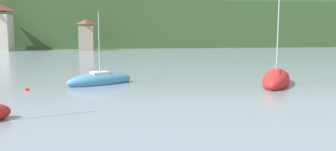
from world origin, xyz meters
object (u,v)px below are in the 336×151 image
shore_building_central (86,35)px  sailboat_mid_4 (276,80)px  mooring_buoy_near (26,90)px  sailboat_mid_8 (100,80)px

shore_building_central → sailboat_mid_4: (21.43, -58.54, -3.22)m
shore_building_central → mooring_buoy_near: (-0.60, -58.26, -3.67)m
sailboat_mid_8 → mooring_buoy_near: 6.48m
sailboat_mid_4 → mooring_buoy_near: bearing=119.8°
mooring_buoy_near → sailboat_mid_8: bearing=22.1°
shore_building_central → sailboat_mid_8: 56.18m
mooring_buoy_near → sailboat_mid_4: bearing=-0.7°
sailboat_mid_4 → mooring_buoy_near: size_ratio=18.18×
shore_building_central → sailboat_mid_8: shore_building_central is taller
shore_building_central → mooring_buoy_near: bearing=-90.6°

